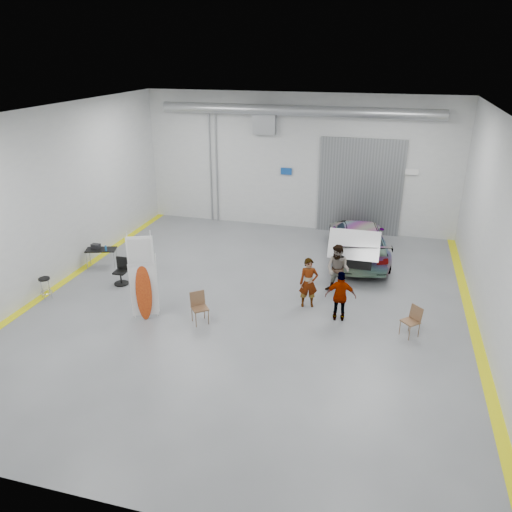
% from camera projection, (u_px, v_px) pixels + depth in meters
% --- Properties ---
extents(ground, '(16.00, 16.00, 0.00)m').
position_uv_depth(ground, '(249.00, 305.00, 16.14)').
color(ground, slate).
rests_on(ground, ground).
extents(room_shell, '(14.02, 16.18, 6.01)m').
position_uv_depth(room_shell, '(274.00, 166.00, 16.49)').
color(room_shell, silver).
rests_on(room_shell, ground).
extents(sedan_car, '(2.94, 5.45, 1.50)m').
position_uv_depth(sedan_car, '(358.00, 240.00, 19.56)').
color(sedan_car, silver).
rests_on(sedan_car, ground).
extents(person_a, '(0.69, 0.55, 1.65)m').
position_uv_depth(person_a, '(309.00, 283.00, 15.80)').
color(person_a, '#9A7B54').
rests_on(person_a, ground).
extents(person_b, '(1.01, 0.88, 1.72)m').
position_uv_depth(person_b, '(338.00, 270.00, 16.65)').
color(person_b, slate).
rests_on(person_b, ground).
extents(person_c, '(0.96, 0.48, 1.60)m').
position_uv_depth(person_c, '(341.00, 296.00, 15.00)').
color(person_c, brown).
rests_on(person_c, ground).
extents(surfboard_display, '(0.75, 0.44, 2.84)m').
position_uv_depth(surfboard_display, '(140.00, 284.00, 14.95)').
color(surfboard_display, white).
rests_on(surfboard_display, ground).
extents(folding_chair_near, '(0.63, 0.70, 0.96)m').
position_uv_depth(folding_chair_near, '(200.00, 314.00, 15.02)').
color(folding_chair_near, brown).
rests_on(folding_chair_near, ground).
extents(folding_chair_far, '(0.60, 0.68, 0.91)m').
position_uv_depth(folding_chair_far, '(410.00, 327.00, 14.34)').
color(folding_chair_far, brown).
rests_on(folding_chair_far, ground).
extents(shop_stool, '(0.38, 0.38, 0.75)m').
position_uv_depth(shop_stool, '(46.00, 288.00, 16.44)').
color(shop_stool, black).
rests_on(shop_stool, ground).
extents(work_table, '(1.23, 0.87, 0.91)m').
position_uv_depth(work_table, '(100.00, 249.00, 18.79)').
color(work_table, gray).
rests_on(work_table, ground).
extents(office_chair, '(0.51, 0.51, 0.95)m').
position_uv_depth(office_chair, '(121.00, 273.00, 17.48)').
color(office_chair, black).
rests_on(office_chair, ground).
extents(trunk_lid, '(1.75, 1.06, 0.04)m').
position_uv_depth(trunk_lid, '(355.00, 242.00, 17.18)').
color(trunk_lid, silver).
rests_on(trunk_lid, sedan_car).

